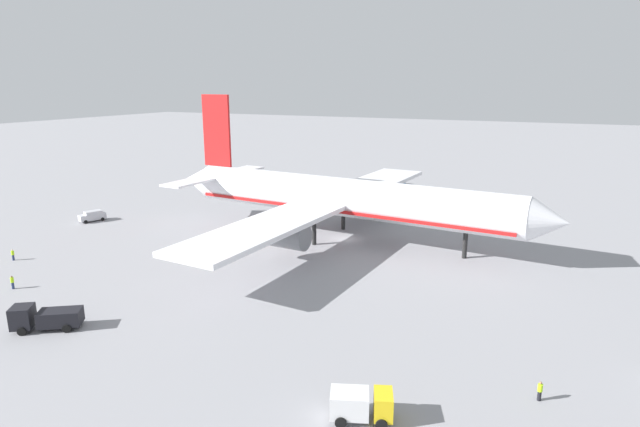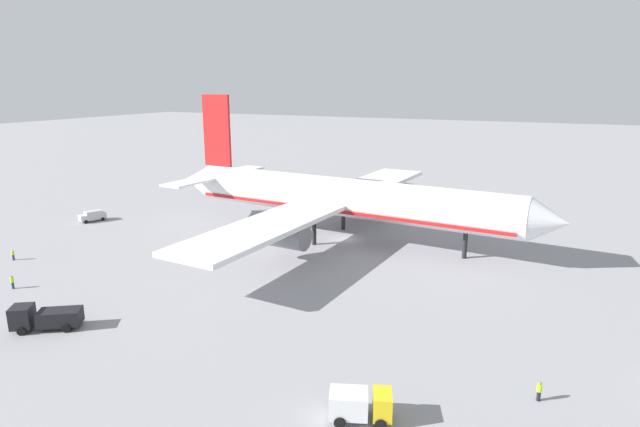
# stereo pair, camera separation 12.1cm
# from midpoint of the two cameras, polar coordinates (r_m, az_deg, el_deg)

# --- Properties ---
(ground_plane) EXTENTS (600.00, 600.00, 0.00)m
(ground_plane) POSITION_cam_midpoint_polar(r_m,az_deg,el_deg) (86.64, 2.67, -2.81)
(ground_plane) COLOR gray
(airliner) EXTENTS (68.78, 69.50, 23.34)m
(airliner) POSITION_cam_midpoint_polar(r_m,az_deg,el_deg) (85.42, 1.93, 1.74)
(airliner) COLOR white
(airliner) RESTS_ON ground
(service_truck_2) EXTENTS (6.91, 5.62, 2.74)m
(service_truck_2) POSITION_cam_midpoint_polar(r_m,az_deg,el_deg) (62.52, -28.13, -10.08)
(service_truck_2) COLOR black
(service_truck_2) RESTS_ON ground
(service_truck_3) EXTENTS (5.25, 3.76, 2.40)m
(service_truck_3) POSITION_cam_midpoint_polar(r_m,az_deg,el_deg) (42.37, 4.45, -20.23)
(service_truck_3) COLOR yellow
(service_truck_3) RESTS_ON ground
(service_van) EXTENTS (3.54, 5.01, 1.97)m
(service_van) POSITION_cam_midpoint_polar(r_m,az_deg,el_deg) (106.38, -23.85, -0.24)
(service_van) COLOR silver
(service_van) RESTS_ON ground
(baggage_cart_0) EXTENTS (3.57, 2.00, 1.45)m
(baggage_cart_0) POSITION_cam_midpoint_polar(r_m,az_deg,el_deg) (134.94, 8.76, 3.55)
(baggage_cart_0) COLOR #26598C
(baggage_cart_0) RESTS_ON ground
(ground_worker_0) EXTENTS (0.56, 0.56, 1.68)m
(ground_worker_0) POSITION_cam_midpoint_polar(r_m,az_deg,el_deg) (88.43, -30.83, -3.93)
(ground_worker_0) COLOR navy
(ground_worker_0) RESTS_ON ground
(ground_worker_1) EXTENTS (0.56, 0.56, 1.71)m
(ground_worker_1) POSITION_cam_midpoint_polar(r_m,az_deg,el_deg) (48.07, 23.03, -17.57)
(ground_worker_1) COLOR black
(ground_worker_1) RESTS_ON ground
(ground_worker_2) EXTENTS (0.52, 0.52, 1.74)m
(ground_worker_2) POSITION_cam_midpoint_polar(r_m,az_deg,el_deg) (76.46, -30.87, -6.52)
(ground_worker_2) COLOR navy
(ground_worker_2) RESTS_ON ground
(traffic_cone_0) EXTENTS (0.36, 0.36, 0.55)m
(traffic_cone_0) POSITION_cam_midpoint_polar(r_m,az_deg,el_deg) (130.36, -3.58, 3.08)
(traffic_cone_0) COLOR orange
(traffic_cone_0) RESTS_ON ground
(traffic_cone_1) EXTENTS (0.36, 0.36, 0.55)m
(traffic_cone_1) POSITION_cam_midpoint_polar(r_m,az_deg,el_deg) (131.80, -8.66, 3.07)
(traffic_cone_1) COLOR orange
(traffic_cone_1) RESTS_ON ground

